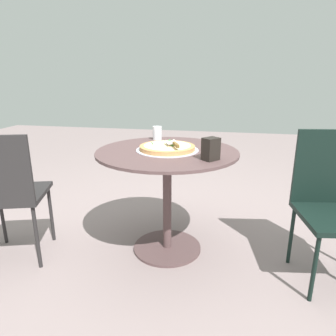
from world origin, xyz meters
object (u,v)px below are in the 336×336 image
(patio_table, at_px, (167,177))
(patio_chair_near, at_px, (7,189))
(patio_chair_far, at_px, (334,198))
(napkin_dispenser, at_px, (211,149))
(drinking_cup, at_px, (157,133))
(pizza_server, at_px, (174,144))
(pizza_on_tray, at_px, (168,148))

(patio_table, bearing_deg, patio_chair_near, -160.38)
(patio_table, bearing_deg, patio_chair_far, -4.29)
(patio_chair_far, bearing_deg, patio_table, 175.71)
(napkin_dispenser, xyz_separation_m, patio_chair_near, (-1.26, -0.16, -0.28))
(drinking_cup, bearing_deg, pizza_server, -61.79)
(pizza_on_tray, bearing_deg, napkin_dispenser, -33.40)
(napkin_dispenser, distance_m, patio_chair_near, 1.30)
(pizza_on_tray, bearing_deg, drinking_cup, 114.66)
(patio_chair_near, relative_size, patio_chair_far, 0.98)
(pizza_server, xyz_separation_m, drinking_cup, (-0.20, 0.37, -0.00))
(drinking_cup, xyz_separation_m, patio_chair_far, (1.17, -0.41, -0.28))
(patio_table, relative_size, pizza_server, 4.43)
(patio_table, height_order, patio_chair_far, patio_chair_far)
(pizza_on_tray, xyz_separation_m, patio_chair_near, (-0.97, -0.35, -0.23))
(patio_chair_far, bearing_deg, pizza_server, 177.70)
(pizza_server, distance_m, patio_chair_near, 1.10)
(pizza_server, distance_m, napkin_dispenser, 0.28)
(drinking_cup, height_order, patio_chair_far, patio_chair_far)
(drinking_cup, bearing_deg, napkin_dispenser, -49.63)
(pizza_server, height_order, napkin_dispenser, napkin_dispenser)
(drinking_cup, height_order, patio_chair_near, patio_chair_near)
(drinking_cup, distance_m, patio_chair_far, 1.27)
(pizza_server, height_order, patio_chair_far, patio_chair_far)
(patio_chair_near, bearing_deg, drinking_cup, 39.53)
(napkin_dispenser, relative_size, patio_chair_far, 0.15)
(patio_table, bearing_deg, napkin_dispenser, -32.20)
(napkin_dispenser, xyz_separation_m, patio_chair_far, (0.73, 0.11, -0.29))
(drinking_cup, distance_m, napkin_dispenser, 0.68)
(pizza_on_tray, height_order, drinking_cup, drinking_cup)
(patio_chair_near, bearing_deg, patio_table, 19.62)
(patio_table, height_order, drinking_cup, drinking_cup)
(patio_table, xyz_separation_m, pizza_on_tray, (0.00, 0.01, 0.20))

